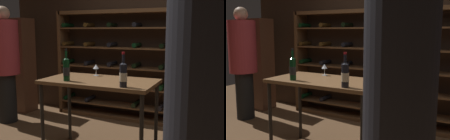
{
  "view_description": "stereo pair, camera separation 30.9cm",
  "coord_description": "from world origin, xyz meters",
  "views": [
    {
      "loc": [
        1.1,
        -2.55,
        1.52
      ],
      "look_at": [
        -0.13,
        0.26,
        1.06
      ],
      "focal_mm": 42.84,
      "sensor_mm": 36.0,
      "label": 1
    },
    {
      "loc": [
        1.37,
        -2.41,
        1.52
      ],
      "look_at": [
        -0.13,
        0.26,
        1.06
      ],
      "focal_mm": 42.84,
      "sensor_mm": 36.0,
      "label": 2
    }
  ],
  "objects": [
    {
      "name": "back_wall",
      "position": [
        0.0,
        1.86,
        1.38
      ],
      "size": [
        5.78,
        0.1,
        2.76
      ],
      "primitive_type": "cube",
      "color": "#332319",
      "rests_on": "ground"
    },
    {
      "name": "wine_glass_stemmed_left",
      "position": [
        -0.44,
        0.44,
        1.06
      ],
      "size": [
        0.07,
        0.07,
        0.15
      ],
      "color": "silver",
      "rests_on": "tasting_table"
    },
    {
      "name": "wine_rack",
      "position": [
        -0.07,
        1.65,
        0.92
      ],
      "size": [
        3.36,
        0.32,
        1.86
      ],
      "color": "brown",
      "rests_on": "ground"
    },
    {
      "name": "display_cabinet",
      "position": [
        -2.47,
        1.31,
        0.87
      ],
      "size": [
        0.44,
        0.36,
        1.74
      ],
      "primitive_type": "cube",
      "color": "#4C2D1E",
      "rests_on": "ground"
    },
    {
      "name": "wine_bottle_gold_foil",
      "position": [
        0.14,
        -0.07,
        1.08
      ],
      "size": [
        0.08,
        0.08,
        0.36
      ],
      "color": "black",
      "rests_on": "tasting_table"
    },
    {
      "name": "person_guest_plum_blouse",
      "position": [
        -2.24,
        0.72,
        1.05
      ],
      "size": [
        0.46,
        0.46,
        1.9
      ],
      "rotation": [
        0.0,
        0.0,
        -1.39
      ],
      "color": "black",
      "rests_on": "ground"
    },
    {
      "name": "wine_bottle_amber_reserve",
      "position": [
        -0.58,
        -0.01,
        1.08
      ],
      "size": [
        0.08,
        0.08,
        0.37
      ],
      "color": "black",
      "rests_on": "tasting_table"
    },
    {
      "name": "tasting_table",
      "position": [
        -0.27,
        0.2,
        0.85
      ],
      "size": [
        1.32,
        0.69,
        0.95
      ],
      "color": "brown",
      "rests_on": "ground"
    },
    {
      "name": "person_bystander_dark_jacket",
      "position": [
        0.96,
        -0.99,
        1.07
      ],
      "size": [
        0.4,
        0.4,
        1.93
      ],
      "rotation": [
        0.0,
        0.0,
        -2.63
      ],
      "color": "black",
      "rests_on": "ground"
    }
  ]
}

